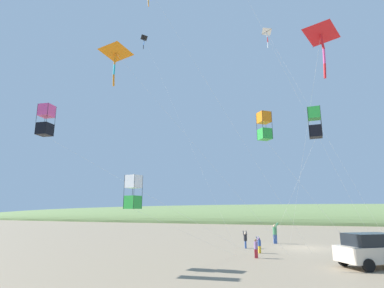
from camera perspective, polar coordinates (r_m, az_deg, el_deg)
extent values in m
plane|color=gray|center=(28.77, 20.44, -17.75)|extent=(600.00, 600.00, 0.00)
ellipsoid|color=#6B844C|center=(83.66, 20.23, -13.66)|extent=(28.00, 240.00, 9.26)
cube|color=beige|center=(20.87, 31.24, -17.08)|extent=(3.88, 4.62, 0.84)
cube|color=black|center=(20.56, 30.28, -15.14)|extent=(2.77, 3.05, 0.68)
cylinder|color=black|center=(20.67, 26.43, -18.80)|extent=(0.54, 0.67, 0.66)
cylinder|color=black|center=(19.26, 30.08, -19.02)|extent=(0.54, 0.67, 0.66)
cube|color=white|center=(23.95, 28.17, -17.93)|extent=(0.60, 0.40, 0.36)
cube|color=white|center=(23.92, 28.12, -17.43)|extent=(0.62, 0.42, 0.06)
cube|color=#335199|center=(31.60, 15.28, -16.75)|extent=(0.24, 0.36, 0.83)
cylinder|color=#3D7F51|center=(31.55, 15.20, -15.37)|extent=(0.47, 0.47, 0.69)
sphere|color=tan|center=(31.52, 15.15, -14.52)|extent=(0.26, 0.26, 0.26)
cylinder|color=#3D7F51|center=(31.72, 15.39, -14.40)|extent=(0.21, 0.43, 0.52)
cylinder|color=#3D7F51|center=(31.38, 15.52, -14.42)|extent=(0.21, 0.43, 0.52)
cube|color=#335199|center=(27.29, 9.97, -18.01)|extent=(0.26, 0.19, 0.60)
cylinder|color=#232328|center=(27.24, 9.92, -16.86)|extent=(0.35, 0.35, 0.50)
sphere|color=beige|center=(27.21, 9.90, -16.15)|extent=(0.19, 0.19, 0.19)
cylinder|color=#232328|center=(27.31, 9.58, -16.07)|extent=(0.31, 0.17, 0.38)
cylinder|color=#232328|center=(27.35, 10.11, -16.05)|extent=(0.31, 0.17, 0.38)
cube|color=#B72833|center=(22.05, 11.90, -19.39)|extent=(0.15, 0.24, 0.57)
cylinder|color=#8E6B9E|center=(21.99, 11.84, -18.05)|extent=(0.31, 0.31, 0.47)
sphere|color=brown|center=(21.96, 11.80, -17.20)|extent=(0.18, 0.18, 0.18)
cylinder|color=#8E6B9E|center=(22.08, 12.09, -17.08)|extent=(0.12, 0.30, 0.36)
cylinder|color=#8E6B9E|center=(21.84, 12.13, -17.13)|extent=(0.12, 0.30, 0.36)
cube|color=gold|center=(24.51, 12.51, -18.69)|extent=(0.22, 0.20, 0.51)
cylinder|color=#335199|center=(24.46, 12.45, -17.60)|extent=(0.33, 0.33, 0.42)
sphere|color=beige|center=(24.43, 12.42, -16.92)|extent=(0.16, 0.16, 0.16)
cylinder|color=#335199|center=(24.28, 12.43, -16.88)|extent=(0.25, 0.20, 0.32)
cylinder|color=#335199|center=(24.43, 12.05, -16.87)|extent=(0.25, 0.20, 0.32)
cube|color=white|center=(18.68, -10.85, -6.91)|extent=(0.88, 0.88, 0.76)
cube|color=green|center=(18.61, -11.00, -10.63)|extent=(0.88, 0.88, 0.76)
cylinder|color=black|center=(18.10, -10.79, -8.68)|extent=(0.02, 0.02, 1.97)
cylinder|color=black|center=(18.68, -9.27, -8.84)|extent=(0.02, 0.02, 1.97)
cylinder|color=black|center=(18.60, -12.59, -8.69)|extent=(0.02, 0.02, 1.97)
cylinder|color=black|center=(19.17, -11.06, -8.85)|extent=(0.02, 0.02, 1.97)
cylinder|color=white|center=(20.46, -0.51, -16.52)|extent=(6.25, 4.82, 3.20)
cube|color=orange|center=(19.18, 13.27, 4.81)|extent=(0.93, 0.93, 0.66)
cube|color=green|center=(18.90, 13.43, 1.76)|extent=(0.93, 0.93, 0.66)
cylinder|color=black|center=(18.60, 13.04, 3.65)|extent=(0.02, 0.02, 1.71)
cylinder|color=black|center=(18.95, 14.73, 3.44)|extent=(0.02, 0.02, 1.71)
cylinder|color=black|center=(19.13, 11.99, 3.15)|extent=(0.02, 0.02, 1.71)
cylinder|color=black|center=(19.47, 13.65, 2.96)|extent=(0.02, 0.02, 1.71)
cylinder|color=white|center=(20.12, 21.96, -9.93)|extent=(3.67, 5.12, 7.26)
cylinder|color=orange|center=(24.41, -8.14, 24.54)|extent=(0.09, 0.12, 0.49)
cylinder|color=white|center=(22.45, 7.21, 4.24)|extent=(7.92, 9.83, 18.91)
cube|color=green|center=(19.66, 21.80, 5.30)|extent=(0.73, 0.73, 0.70)
cube|color=black|center=(19.36, 22.07, 2.13)|extent=(0.73, 0.73, 0.70)
cylinder|color=black|center=(19.17, 22.97, 4.08)|extent=(0.02, 0.02, 1.82)
cylinder|color=black|center=(19.85, 22.95, 3.54)|extent=(0.02, 0.02, 1.82)
cylinder|color=black|center=(19.16, 20.88, 3.92)|extent=(0.02, 0.02, 1.82)
cylinder|color=black|center=(19.84, 20.93, 3.38)|extent=(0.02, 0.02, 1.82)
cylinder|color=white|center=(24.58, 17.61, -10.48)|extent=(11.50, 4.03, 7.28)
cylinder|color=white|center=(22.80, 20.22, 6.10)|extent=(9.57, 8.77, 20.01)
pyramid|color=white|center=(25.28, 13.71, 19.80)|extent=(1.08, 0.87, 0.24)
cylinder|color=black|center=(25.24, 13.74, 19.70)|extent=(0.28, 0.79, 0.20)
cylinder|color=white|center=(25.11, 13.83, 19.21)|extent=(0.08, 0.12, 0.43)
cylinder|color=red|center=(24.92, 13.94, 18.36)|extent=(0.11, 0.07, 0.43)
cylinder|color=white|center=(24.74, 13.99, 17.47)|extent=(0.12, 0.11, 0.43)
cylinder|color=white|center=(23.87, 23.98, 0.99)|extent=(3.63, 7.33, 16.30)
cube|color=#EF4C93|center=(20.54, -25.49, 5.60)|extent=(0.81, 0.81, 0.73)
cube|color=black|center=(20.24, -25.79, 2.47)|extent=(0.81, 0.81, 0.73)
cylinder|color=black|center=(19.89, -25.47, 4.41)|extent=(0.02, 0.02, 1.89)
cylinder|color=black|center=(20.43, -24.22, 3.87)|extent=(0.02, 0.02, 1.89)
cylinder|color=black|center=(20.34, -27.08, 4.22)|extent=(0.02, 0.02, 1.89)
cylinder|color=black|center=(20.88, -25.81, 3.70)|extent=(0.02, 0.02, 1.89)
cylinder|color=white|center=(20.78, -6.35, -10.48)|extent=(10.14, 10.27, 7.48)
pyramid|color=black|center=(35.97, -8.98, 19.08)|extent=(1.05, 0.76, 0.28)
cylinder|color=black|center=(35.94, -8.96, 19.01)|extent=(0.13, 0.85, 0.26)
cylinder|color=black|center=(35.78, -8.95, 18.66)|extent=(0.10, 0.13, 0.45)
cylinder|color=blue|center=(35.54, -9.00, 18.06)|extent=(0.13, 0.14, 0.45)
cylinder|color=black|center=(35.33, -9.06, 17.45)|extent=(0.11, 0.10, 0.44)
cylinder|color=white|center=(29.87, -1.51, 2.70)|extent=(0.29, 9.48, 21.64)
pyramid|color=red|center=(18.46, 22.75, 18.54)|extent=(1.91, 2.06, 0.76)
cylinder|color=black|center=(18.38, 22.89, 18.37)|extent=(1.12, 0.82, 0.83)
cylinder|color=red|center=(18.16, 23.14, 17.06)|extent=(0.15, 0.22, 0.80)
cylinder|color=#EF4C93|center=(17.84, 23.45, 14.77)|extent=(0.22, 0.17, 0.80)
cylinder|color=red|center=(17.54, 23.55, 12.40)|extent=(0.13, 0.17, 0.80)
cylinder|color=white|center=(22.98, 19.72, -4.17)|extent=(13.76, 2.91, 12.13)
pyramid|color=orange|center=(23.59, -14.02, 16.34)|extent=(2.00, 2.12, 0.88)
cylinder|color=black|center=(23.50, -14.02, 16.22)|extent=(1.08, 0.86, 0.98)
cylinder|color=orange|center=(23.29, -14.15, 15.10)|extent=(0.18, 0.24, 0.84)
cylinder|color=#1EB7C6|center=(22.91, -14.34, 13.29)|extent=(0.26, 0.23, 0.84)
cylinder|color=orange|center=(22.54, -14.42, 11.43)|extent=(0.21, 0.19, 0.83)
cylinder|color=white|center=(21.67, 1.86, -1.78)|extent=(6.61, 10.75, 14.12)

